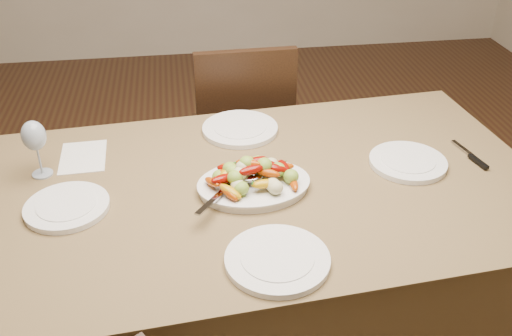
{
  "coord_description": "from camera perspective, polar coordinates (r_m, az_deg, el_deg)",
  "views": [
    {
      "loc": [
        -0.34,
        -1.66,
        1.76
      ],
      "look_at": [
        -0.12,
        -0.18,
        0.82
      ],
      "focal_mm": 40.0,
      "sensor_mm": 36.0,
      "label": 1
    }
  ],
  "objects": [
    {
      "name": "table_knife",
      "position": [
        2.07,
        20.68,
        1.13
      ],
      "size": [
        0.06,
        0.2,
        0.01
      ],
      "primitive_type": null,
      "rotation": [
        0.0,
        0.0,
        0.2
      ],
      "color": "#9EA0A8",
      "rests_on": "dining_table"
    },
    {
      "name": "plate_far",
      "position": [
        2.1,
        -1.61,
        3.92
      ],
      "size": [
        0.28,
        0.28,
        0.02
      ],
      "primitive_type": "cylinder",
      "color": "white",
      "rests_on": "dining_table"
    },
    {
      "name": "wine_glass",
      "position": [
        1.92,
        -21.11,
        1.95
      ],
      "size": [
        0.08,
        0.08,
        0.2
      ],
      "primitive_type": null,
      "color": "#8C99A5",
      "rests_on": "dining_table"
    },
    {
      "name": "menu_card",
      "position": [
        2.02,
        -16.91,
        1.07
      ],
      "size": [
        0.16,
        0.22,
        0.0
      ],
      "primitive_type": "cube",
      "rotation": [
        0.0,
        0.0,
        0.04
      ],
      "color": "silver",
      "rests_on": "dining_table"
    },
    {
      "name": "plate_near",
      "position": [
        1.5,
        2.15,
        -9.17
      ],
      "size": [
        0.28,
        0.28,
        0.02
      ],
      "primitive_type": "cylinder",
      "color": "white",
      "rests_on": "dining_table"
    },
    {
      "name": "plate_left",
      "position": [
        1.77,
        -18.37,
        -3.73
      ],
      "size": [
        0.25,
        0.25,
        0.02
      ],
      "primitive_type": "cylinder",
      "color": "white",
      "rests_on": "dining_table"
    },
    {
      "name": "chair_far",
      "position": [
        2.68,
        -1.57,
        3.55
      ],
      "size": [
        0.43,
        0.43,
        0.95
      ],
      "primitive_type": null,
      "rotation": [
        0.0,
        0.0,
        3.17
      ],
      "color": "black",
      "rests_on": "ground"
    },
    {
      "name": "plate_right",
      "position": [
        1.96,
        14.94,
        0.56
      ],
      "size": [
        0.25,
        0.25,
        0.02
      ],
      "primitive_type": "cylinder",
      "color": "white",
      "rests_on": "dining_table"
    },
    {
      "name": "serving_spoon",
      "position": [
        1.71,
        -2.08,
        -1.78
      ],
      "size": [
        0.27,
        0.2,
        0.03
      ],
      "primitive_type": null,
      "rotation": [
        0.0,
        0.0,
        -0.58
      ],
      "color": "#9EA0A8",
      "rests_on": "serving_platter"
    },
    {
      "name": "floor",
      "position": [
        2.44,
        2.31,
        -13.95
      ],
      "size": [
        6.0,
        6.0,
        0.0
      ],
      "primitive_type": "plane",
      "color": "#392011",
      "rests_on": "ground"
    },
    {
      "name": "serving_platter",
      "position": [
        1.77,
        -0.22,
        -1.86
      ],
      "size": [
        0.36,
        0.28,
        0.02
      ],
      "primitive_type": "ellipsoid",
      "rotation": [
        0.0,
        0.0,
        0.08
      ],
      "color": "white",
      "rests_on": "dining_table"
    },
    {
      "name": "dining_table",
      "position": [
        2.03,
        0.0,
        -10.57
      ],
      "size": [
        1.92,
        1.18,
        0.76
      ],
      "primitive_type": "cube",
      "rotation": [
        0.0,
        0.0,
        0.08
      ],
      "color": "brown",
      "rests_on": "ground"
    },
    {
      "name": "roasted_vegetables",
      "position": [
        1.74,
        -0.22,
        -0.3
      ],
      "size": [
        0.29,
        0.21,
        0.09
      ],
      "primitive_type": null,
      "rotation": [
        0.0,
        0.0,
        0.08
      ],
      "color": "#6B0802",
      "rests_on": "serving_platter"
    }
  ]
}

